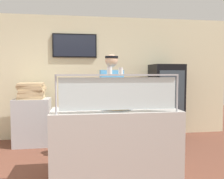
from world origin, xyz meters
TOP-DOWN VIEW (x-y plane):
  - ground_plane at (0.87, 1.00)m, footprint 12.00×12.00m
  - shop_rear_unit at (0.86, 2.58)m, footprint 6.15×0.13m
  - serving_counter at (0.87, 0.36)m, footprint 1.75×0.72m
  - sneeze_guard at (0.87, 0.06)m, footprint 1.57×0.06m
  - pizza_tray at (0.90, 0.42)m, footprint 0.51×0.51m
  - pizza_server at (0.85, 0.40)m, footprint 0.12×0.29m
  - parmesan_shaker at (0.76, 0.06)m, footprint 0.07×0.07m
  - pepper_flake_shaker at (0.90, 0.06)m, footprint 0.06×0.06m
  - worker_figure at (0.93, 1.04)m, footprint 0.41×0.50m
  - drink_fridge at (2.30, 2.13)m, footprint 0.64×0.66m
  - prep_shelf at (-0.53, 2.09)m, footprint 0.70×0.55m
  - pizza_box_stack at (-0.53, 2.09)m, footprint 0.52×0.50m

SIDE VIEW (x-z plane):
  - ground_plane at x=0.87m, z-range 0.00..0.00m
  - prep_shelf at x=-0.53m, z-range 0.00..0.94m
  - serving_counter at x=0.87m, z-range 0.00..0.95m
  - drink_fridge at x=2.30m, z-range 0.00..1.64m
  - pizza_tray at x=0.90m, z-range 0.95..0.99m
  - pizza_server at x=0.85m, z-range 0.99..0.99m
  - worker_figure at x=0.93m, z-range 0.13..1.89m
  - pizza_box_stack at x=-0.53m, z-range 0.94..1.25m
  - sneeze_guard at x=0.87m, z-range 1.01..1.50m
  - shop_rear_unit at x=0.86m, z-range 0.01..2.71m
  - pepper_flake_shaker at x=0.90m, z-range 1.43..1.52m
  - parmesan_shaker at x=0.76m, z-range 1.43..1.53m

